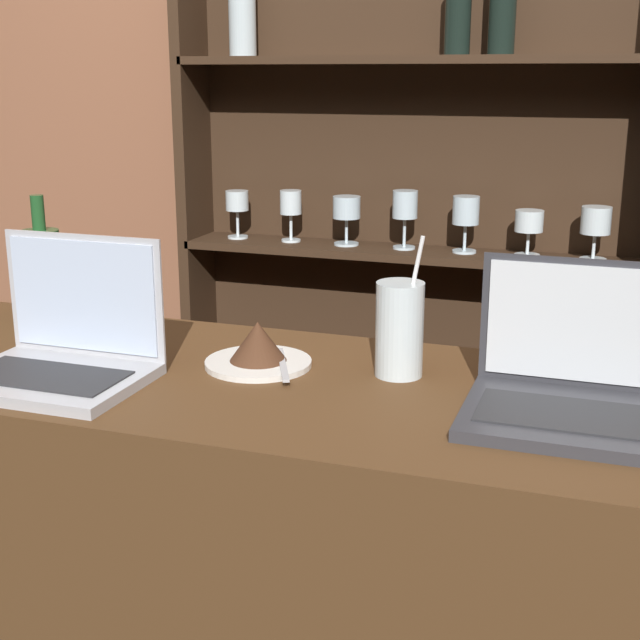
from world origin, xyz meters
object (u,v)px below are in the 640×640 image
object	(u,v)px
laptop_near	(63,349)
wine_bottle_green	(43,271)
laptop_far	(572,386)
cake_plate	(258,349)
water_glass	(400,329)

from	to	relation	value
laptop_near	wine_bottle_green	distance (m)	0.41
laptop_far	wine_bottle_green	bearing A→B (deg)	168.77
laptop_far	cake_plate	world-z (taller)	laptop_far
laptop_near	water_glass	size ratio (longest dim) A/B	1.26
laptop_near	laptop_far	xyz separation A→B (m)	(0.80, 0.10, -0.00)
cake_plate	water_glass	xyz separation A→B (m)	(0.24, 0.03, 0.05)
cake_plate	water_glass	distance (m)	0.25
cake_plate	wine_bottle_green	size ratio (longest dim) A/B	0.74
laptop_near	wine_bottle_green	xyz separation A→B (m)	(-0.26, 0.31, 0.05)
laptop_far	water_glass	size ratio (longest dim) A/B	1.26
laptop_near	laptop_far	world-z (taller)	laptop_near
laptop_far	wine_bottle_green	world-z (taller)	wine_bottle_green
laptop_far	cake_plate	bearing A→B (deg)	173.53
wine_bottle_green	cake_plate	bearing A→B (deg)	-15.71
cake_plate	wine_bottle_green	world-z (taller)	wine_bottle_green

